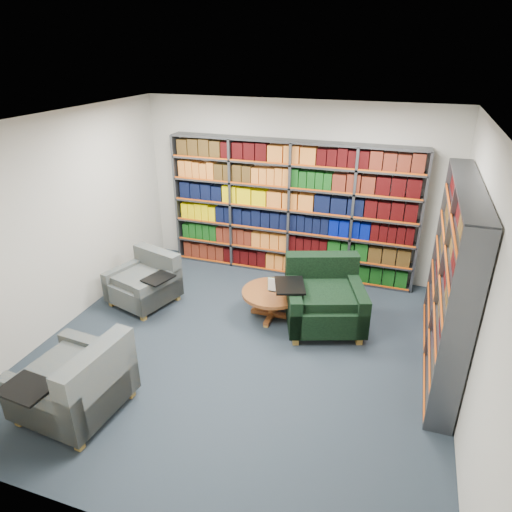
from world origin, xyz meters
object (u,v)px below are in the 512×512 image
(coffee_table, at_px, (272,296))
(chair_teal_front, at_px, (79,386))
(chair_green_right, at_px, (323,299))
(chair_teal_left, at_px, (147,283))

(coffee_table, bearing_deg, chair_teal_front, -118.76)
(chair_green_right, bearing_deg, chair_teal_left, -174.55)
(chair_teal_front, distance_m, coffee_table, 2.78)
(chair_green_right, distance_m, coffee_table, 0.70)
(chair_teal_left, xyz_separation_m, chair_green_right, (2.60, 0.25, 0.06))
(chair_teal_left, xyz_separation_m, coffee_table, (1.90, 0.17, 0.02))
(chair_teal_left, distance_m, chair_green_right, 2.61)
(chair_teal_left, bearing_deg, chair_green_right, 5.45)
(chair_teal_left, distance_m, chair_teal_front, 2.33)
(chair_green_right, xyz_separation_m, chair_teal_front, (-2.04, -2.51, -0.02))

